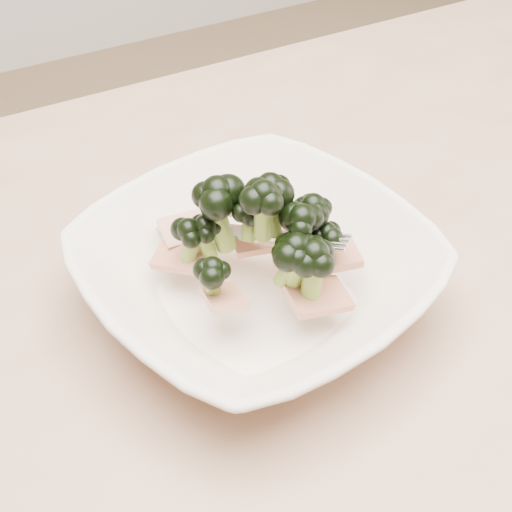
{
  "coord_description": "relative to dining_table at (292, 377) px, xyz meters",
  "views": [
    {
      "loc": [
        -0.22,
        -0.34,
        1.17
      ],
      "look_at": [
        -0.03,
        0.02,
        0.8
      ],
      "focal_mm": 50.0,
      "sensor_mm": 36.0,
      "label": 1
    }
  ],
  "objects": [
    {
      "name": "dining_table",
      "position": [
        0.0,
        0.0,
        0.0
      ],
      "size": [
        1.2,
        0.8,
        0.75
      ],
      "color": "tan",
      "rests_on": "ground"
    },
    {
      "name": "broccoli_dish",
      "position": [
        -0.03,
        0.02,
        0.14
      ],
      "size": [
        0.31,
        0.31,
        0.13
      ],
      "color": "silver",
      "rests_on": "dining_table"
    }
  ]
}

